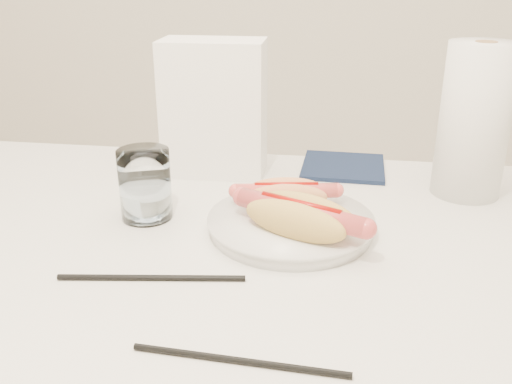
# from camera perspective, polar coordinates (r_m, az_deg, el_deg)

# --- Properties ---
(table) EXTENTS (1.20, 0.80, 0.75)m
(table) POSITION_cam_1_polar(r_m,az_deg,el_deg) (0.87, -5.29, -8.28)
(table) COLOR silver
(table) RESTS_ON ground
(plate) EXTENTS (0.29, 0.29, 0.02)m
(plate) POSITION_cam_1_polar(r_m,az_deg,el_deg) (0.85, 3.53, -3.40)
(plate) COLOR white
(plate) RESTS_ON table
(hotdog_left) EXTENTS (0.16, 0.08, 0.04)m
(hotdog_left) POSITION_cam_1_polar(r_m,az_deg,el_deg) (0.89, 3.07, -0.26)
(hotdog_left) COLOR #F19C60
(hotdog_left) RESTS_ON plate
(hotdog_right) EXTENTS (0.19, 0.13, 0.05)m
(hotdog_right) POSITION_cam_1_polar(r_m,az_deg,el_deg) (0.80, 4.49, -2.55)
(hotdog_right) COLOR #D9AE54
(hotdog_right) RESTS_ON plate
(water_glass) EXTENTS (0.08, 0.08, 0.11)m
(water_glass) POSITION_cam_1_polar(r_m,az_deg,el_deg) (0.90, -11.15, 0.76)
(water_glass) COLOR white
(water_glass) RESTS_ON table
(chopstick_near) EXTENTS (0.24, 0.04, 0.01)m
(chopstick_near) POSITION_cam_1_polar(r_m,az_deg,el_deg) (0.74, -10.53, -8.51)
(chopstick_near) COLOR black
(chopstick_near) RESTS_ON table
(chopstick_far) EXTENTS (0.23, 0.02, 0.01)m
(chopstick_far) POSITION_cam_1_polar(r_m,az_deg,el_deg) (0.60, -1.67, -16.67)
(chopstick_far) COLOR black
(chopstick_far) RESTS_ON table
(napkin_box) EXTENTS (0.19, 0.11, 0.25)m
(napkin_box) POSITION_cam_1_polar(r_m,az_deg,el_deg) (1.06, -4.24, 8.42)
(napkin_box) COLOR white
(napkin_box) RESTS_ON table
(navy_napkin) EXTENTS (0.16, 0.16, 0.01)m
(navy_napkin) POSITION_cam_1_polar(r_m,az_deg,el_deg) (1.12, 8.80, 2.55)
(navy_napkin) COLOR #111B35
(navy_napkin) RESTS_ON table
(paper_towel_roll) EXTENTS (0.15, 0.15, 0.26)m
(paper_towel_roll) POSITION_cam_1_polar(r_m,az_deg,el_deg) (1.02, 21.20, 6.69)
(paper_towel_roll) COLOR white
(paper_towel_roll) RESTS_ON table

